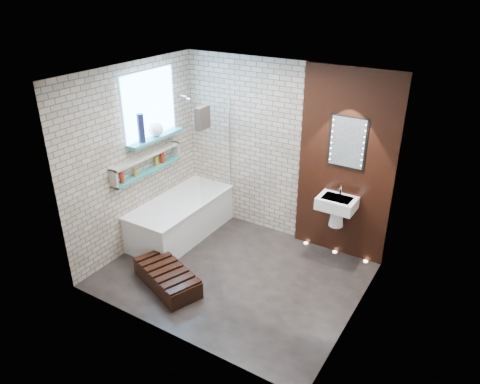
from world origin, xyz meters
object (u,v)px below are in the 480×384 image
Objects in this scene: bath_screen at (216,151)px; walnut_step at (167,278)px; washbasin at (337,207)px; led_mirror at (347,142)px; bathtub at (181,217)px.

bath_screen is 1.95m from walnut_step.
washbasin is 0.83× the size of led_mirror.
washbasin is 0.58× the size of walnut_step.
bathtub is 1.24× the size of bath_screen.
led_mirror is at bearing 90.00° from washbasin.
bath_screen is 1.89m from led_mirror.
washbasin is at bearing 16.01° from bathtub.
bathtub is 1.75× the size of walnut_step.
led_mirror is at bearing 19.78° from bathtub.
bath_screen is 2.41× the size of washbasin.
washbasin is 0.88m from led_mirror.
washbasin is at bearing -90.00° from led_mirror.
bathtub is at bearing 119.72° from walnut_step.
walnut_step is (-1.55, -1.72, -0.68)m from washbasin.
bath_screen reaches higher than washbasin.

